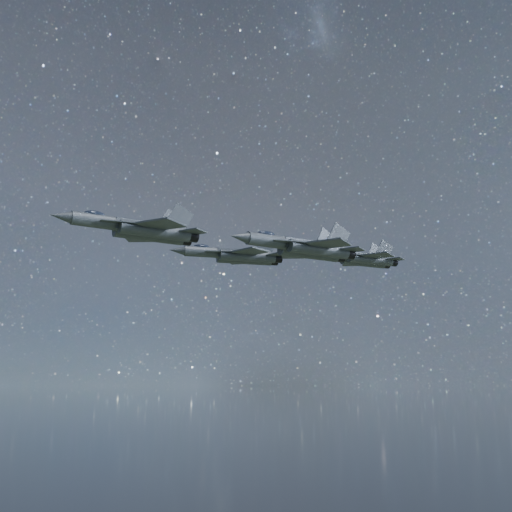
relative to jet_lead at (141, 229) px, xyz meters
name	(u,v)px	position (x,y,z in m)	size (l,w,h in m)	color
jet_lead	(141,229)	(0.00, 0.00, 0.00)	(18.90, 13.18, 4.76)	#30363C
jet_left	(237,255)	(16.56, 9.82, 0.09)	(17.54, 12.21, 4.41)	#30363C
jet_right	(304,248)	(14.30, -15.65, -4.35)	(15.55, 10.87, 3.92)	#30363C
jet_slot	(360,258)	(32.97, 2.21, -0.46)	(15.53, 11.02, 3.95)	#30363C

